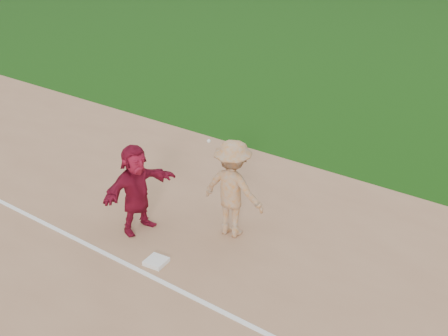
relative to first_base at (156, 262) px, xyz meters
The scene contains 5 objects.
ground 0.47m from the first_base, 71.30° to the left, with size 160.00×160.00×0.00m, color #15440D.
foul_line 0.39m from the first_base, 67.19° to the right, with size 60.00×0.10×0.01m, color white.
first_base is the anchor object (origin of this frame).
base_runner 1.59m from the first_base, 148.28° to the left, with size 1.75×0.56×1.89m, color maroon.
first_base_play 2.05m from the first_base, 72.79° to the left, with size 1.37×1.18×2.33m.
Camera 1 is at (6.04, -6.67, 6.29)m, focal length 45.00 mm.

